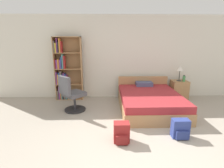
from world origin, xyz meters
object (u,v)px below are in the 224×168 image
at_px(office_chair, 72,96).
at_px(water_bottle, 184,79).
at_px(nightstand, 179,90).
at_px(backpack_blue, 180,129).
at_px(bed, 149,100).
at_px(bookshelf, 65,70).
at_px(backpack_red, 122,133).
at_px(table_lamp, 180,69).

bearing_deg(office_chair, water_bottle, 14.07).
bearing_deg(nightstand, backpack_blue, -111.25).
relative_size(bed, office_chair, 2.13).
bearing_deg(office_chair, bookshelf, 110.24).
xyz_separation_m(bookshelf, bed, (2.44, -0.89, -0.69)).
relative_size(office_chair, backpack_red, 2.59).
distance_m(office_chair, water_bottle, 3.42).
relative_size(nightstand, backpack_red, 1.58).
xyz_separation_m(bookshelf, office_chair, (0.37, -1.01, -0.49)).
xyz_separation_m(table_lamp, backpack_red, (-2.00, -2.39, -0.79)).
bearing_deg(backpack_red, nightstand, 49.67).
bearing_deg(backpack_blue, water_bottle, 66.15).
xyz_separation_m(water_bottle, backpack_red, (-2.12, -2.30, -0.51)).
xyz_separation_m(bed, office_chair, (-2.07, -0.11, 0.20)).
distance_m(bed, water_bottle, 1.49).
xyz_separation_m(nightstand, table_lamp, (-0.04, -0.02, 0.67)).
relative_size(bed, water_bottle, 10.29).
bearing_deg(bookshelf, backpack_red, -57.81).
xyz_separation_m(water_bottle, backpack_blue, (-0.97, -2.19, -0.51)).
relative_size(bed, backpack_blue, 5.59).
xyz_separation_m(bed, water_bottle, (1.23, 0.72, 0.45)).
bearing_deg(nightstand, table_lamp, -157.43).
height_order(bookshelf, backpack_blue, bookshelf).
bearing_deg(bed, water_bottle, 30.13).
relative_size(office_chair, water_bottle, 4.84).
bearing_deg(water_bottle, bookshelf, 177.23).
bearing_deg(office_chair, backpack_red, -51.07).
height_order(bed, backpack_blue, bed).
bearing_deg(nightstand, backpack_red, -130.33).
xyz_separation_m(office_chair, backpack_red, (1.19, -1.47, -0.26)).
distance_m(bed, nightstand, 1.42).
height_order(water_bottle, backpack_blue, water_bottle).
bearing_deg(backpack_red, water_bottle, 47.37).
bearing_deg(bed, backpack_red, -119.17).
bearing_deg(backpack_red, table_lamp, 50.01).
relative_size(table_lamp, backpack_blue, 1.29).
bearing_deg(table_lamp, backpack_red, -129.99).
bearing_deg(office_chair, bed, 3.13).
height_order(bed, backpack_red, bed).
bearing_deg(table_lamp, bookshelf, 178.56).
relative_size(office_chair, nightstand, 1.64).
distance_m(nightstand, table_lamp, 0.67).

